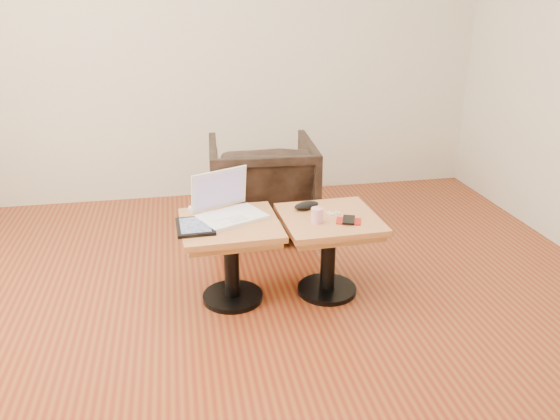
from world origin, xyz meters
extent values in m
cube|color=maroon|center=(0.00, 0.00, 0.00)|extent=(4.50, 4.50, 0.01)
cube|color=beige|center=(0.00, 2.25, 1.35)|extent=(4.50, 0.02, 2.70)
cylinder|color=black|center=(-0.06, 0.47, 0.01)|extent=(0.35, 0.35, 0.03)
cylinder|color=black|center=(-0.06, 0.47, 0.24)|extent=(0.09, 0.09, 0.42)
cube|color=#9E622F|center=(-0.06, 0.47, 0.43)|extent=(0.50, 0.50, 0.04)
cube|color=brown|center=(-0.06, 0.47, 0.46)|extent=(0.55, 0.55, 0.03)
cylinder|color=black|center=(0.49, 0.44, 0.01)|extent=(0.35, 0.35, 0.03)
cylinder|color=black|center=(0.49, 0.44, 0.24)|extent=(0.09, 0.09, 0.42)
cube|color=#9E622F|center=(0.49, 0.44, 0.43)|extent=(0.50, 0.50, 0.04)
cube|color=brown|center=(0.49, 0.44, 0.46)|extent=(0.55, 0.55, 0.03)
cube|color=white|center=(-0.05, 0.51, 0.49)|extent=(0.41, 0.36, 0.02)
cube|color=silver|center=(-0.06, 0.55, 0.50)|extent=(0.31, 0.22, 0.00)
cube|color=silver|center=(-0.02, 0.45, 0.50)|extent=(0.11, 0.10, 0.00)
cube|color=white|center=(-0.10, 0.64, 0.61)|extent=(0.33, 0.17, 0.23)
cube|color=brown|center=(-0.10, 0.64, 0.61)|extent=(0.29, 0.15, 0.19)
cube|color=black|center=(-0.25, 0.42, 0.49)|extent=(0.21, 0.26, 0.02)
cube|color=#191E38|center=(-0.25, 0.42, 0.50)|extent=(0.17, 0.22, 0.00)
cube|color=white|center=(-0.26, 0.67, 0.49)|extent=(0.05, 0.05, 0.02)
ellipsoid|color=black|center=(0.39, 0.57, 0.51)|extent=(0.17, 0.11, 0.05)
cylinder|color=#C4456C|center=(0.40, 0.37, 0.52)|extent=(0.08, 0.08, 0.08)
sphere|color=white|center=(0.52, 0.47, 0.49)|extent=(0.02, 0.02, 0.02)
sphere|color=white|center=(0.54, 0.48, 0.49)|extent=(0.02, 0.02, 0.02)
sphere|color=white|center=(0.50, 0.49, 0.49)|extent=(0.02, 0.02, 0.02)
sphere|color=white|center=(0.55, 0.46, 0.49)|extent=(0.02, 0.02, 0.02)
sphere|color=white|center=(0.50, 0.45, 0.49)|extent=(0.02, 0.02, 0.02)
cylinder|color=white|center=(0.52, 0.47, 0.48)|extent=(0.08, 0.05, 0.00)
cube|color=maroon|center=(0.57, 0.35, 0.48)|extent=(0.16, 0.13, 0.01)
cube|color=black|center=(0.57, 0.35, 0.49)|extent=(0.10, 0.13, 0.01)
imported|color=#32231A|center=(0.26, 1.41, 0.34)|extent=(0.78, 0.80, 0.69)
camera|label=1|loc=(-0.31, -2.27, 1.66)|focal=35.00mm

